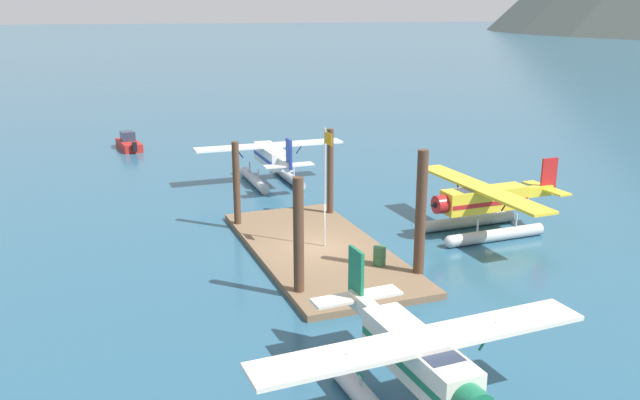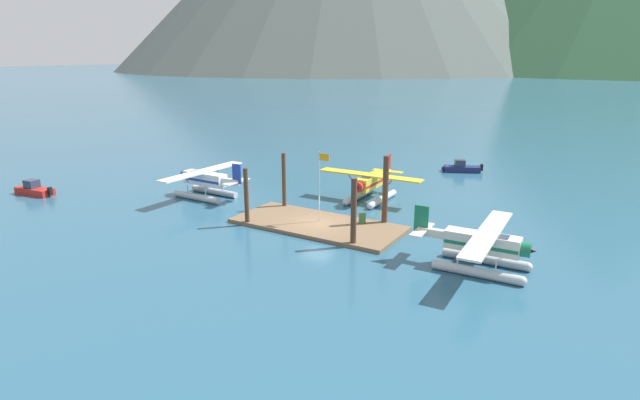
{
  "view_description": "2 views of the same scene",
  "coord_description": "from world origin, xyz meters",
  "px_view_note": "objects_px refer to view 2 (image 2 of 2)",
  "views": [
    {
      "loc": [
        28.99,
        -10.87,
        11.61
      ],
      "look_at": [
        -2.48,
        1.03,
        1.97
      ],
      "focal_mm": 37.25,
      "sensor_mm": 36.0,
      "label": 1
    },
    {
      "loc": [
        21.09,
        -34.48,
        13.77
      ],
      "look_at": [
        0.1,
        0.21,
        2.23
      ],
      "focal_mm": 28.85,
      "sensor_mm": 36.0,
      "label": 2
    }
  ],
  "objects_px": {
    "fuel_drum": "(362,218)",
    "seaplane_yellow_bow_centre": "(371,185)",
    "seaplane_cream_stbd_aft": "(482,248)",
    "boat_red_open_sw": "(34,190)",
    "flagpole": "(321,178)",
    "seaplane_white_port_fwd": "(205,182)",
    "boat_navy_open_north": "(461,168)"
  },
  "relations": [
    {
      "from": "fuel_drum",
      "to": "boat_red_open_sw",
      "type": "bearing_deg",
      "value": -166.14
    },
    {
      "from": "fuel_drum",
      "to": "boat_red_open_sw",
      "type": "distance_m",
      "value": 34.17
    },
    {
      "from": "flagpole",
      "to": "seaplane_cream_stbd_aft",
      "type": "xyz_separation_m",
      "value": [
        13.84,
        -2.47,
        -2.43
      ]
    },
    {
      "from": "seaplane_white_port_fwd",
      "to": "boat_navy_open_north",
      "type": "distance_m",
      "value": 30.76
    },
    {
      "from": "fuel_drum",
      "to": "seaplane_cream_stbd_aft",
      "type": "bearing_deg",
      "value": -20.1
    },
    {
      "from": "seaplane_yellow_bow_centre",
      "to": "seaplane_cream_stbd_aft",
      "type": "height_order",
      "value": "same"
    },
    {
      "from": "seaplane_white_port_fwd",
      "to": "boat_navy_open_north",
      "type": "xyz_separation_m",
      "value": [
        18.41,
        24.62,
        -1.09
      ]
    },
    {
      "from": "flagpole",
      "to": "seaplane_cream_stbd_aft",
      "type": "height_order",
      "value": "flagpole"
    },
    {
      "from": "seaplane_white_port_fwd",
      "to": "boat_navy_open_north",
      "type": "height_order",
      "value": "seaplane_white_port_fwd"
    },
    {
      "from": "seaplane_cream_stbd_aft",
      "to": "boat_navy_open_north",
      "type": "xyz_separation_m",
      "value": [
        -9.71,
        28.56,
        -1.09
      ]
    },
    {
      "from": "fuel_drum",
      "to": "seaplane_cream_stbd_aft",
      "type": "xyz_separation_m",
      "value": [
        10.7,
        -3.92,
        0.84
      ]
    },
    {
      "from": "seaplane_yellow_bow_centre",
      "to": "seaplane_white_port_fwd",
      "type": "bearing_deg",
      "value": -152.96
    },
    {
      "from": "boat_navy_open_north",
      "to": "boat_red_open_sw",
      "type": "xyz_separation_m",
      "value": [
        -34.17,
        -32.83,
        0.0
      ]
    },
    {
      "from": "seaplane_cream_stbd_aft",
      "to": "seaplane_white_port_fwd",
      "type": "bearing_deg",
      "value": 172.01
    },
    {
      "from": "seaplane_yellow_bow_centre",
      "to": "boat_navy_open_north",
      "type": "height_order",
      "value": "seaplane_yellow_bow_centre"
    },
    {
      "from": "fuel_drum",
      "to": "seaplane_yellow_bow_centre",
      "type": "distance_m",
      "value": 8.04
    },
    {
      "from": "fuel_drum",
      "to": "seaplane_cream_stbd_aft",
      "type": "distance_m",
      "value": 11.43
    },
    {
      "from": "flagpole",
      "to": "seaplane_yellow_bow_centre",
      "type": "xyz_separation_m",
      "value": [
        0.29,
        8.92,
        -2.43
      ]
    },
    {
      "from": "flagpole",
      "to": "boat_red_open_sw",
      "type": "distance_m",
      "value": 30.99
    },
    {
      "from": "seaplane_white_port_fwd",
      "to": "boat_red_open_sw",
      "type": "relative_size",
      "value": 2.13
    },
    {
      "from": "seaplane_cream_stbd_aft",
      "to": "fuel_drum",
      "type": "bearing_deg",
      "value": 159.9
    },
    {
      "from": "seaplane_cream_stbd_aft",
      "to": "boat_red_open_sw",
      "type": "height_order",
      "value": "seaplane_cream_stbd_aft"
    },
    {
      "from": "seaplane_yellow_bow_centre",
      "to": "seaplane_cream_stbd_aft",
      "type": "relative_size",
      "value": 1.0
    },
    {
      "from": "boat_navy_open_north",
      "to": "seaplane_cream_stbd_aft",
      "type": "bearing_deg",
      "value": -71.23
    },
    {
      "from": "seaplane_cream_stbd_aft",
      "to": "boat_navy_open_north",
      "type": "relative_size",
      "value": 2.29
    },
    {
      "from": "fuel_drum",
      "to": "seaplane_yellow_bow_centre",
      "type": "xyz_separation_m",
      "value": [
        -2.85,
        7.47,
        0.84
      ]
    },
    {
      "from": "seaplane_yellow_bow_centre",
      "to": "boat_navy_open_north",
      "type": "bearing_deg",
      "value": 77.4
    },
    {
      "from": "flagpole",
      "to": "seaplane_cream_stbd_aft",
      "type": "bearing_deg",
      "value": -10.11
    },
    {
      "from": "fuel_drum",
      "to": "seaplane_white_port_fwd",
      "type": "bearing_deg",
      "value": 179.9
    },
    {
      "from": "fuel_drum",
      "to": "seaplane_cream_stbd_aft",
      "type": "height_order",
      "value": "seaplane_cream_stbd_aft"
    },
    {
      "from": "seaplane_yellow_bow_centre",
      "to": "seaplane_cream_stbd_aft",
      "type": "xyz_separation_m",
      "value": [
        13.55,
        -11.39,
        0.0
      ]
    },
    {
      "from": "flagpole",
      "to": "seaplane_white_port_fwd",
      "type": "relative_size",
      "value": 0.57
    }
  ]
}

